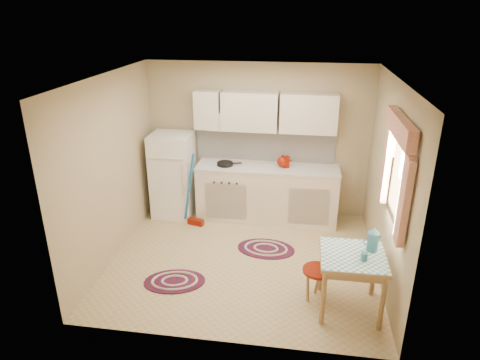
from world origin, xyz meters
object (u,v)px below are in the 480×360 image
base_cabinets (267,194)px  table (350,282)px  stool (317,284)px  fridge (173,175)px

base_cabinets → table: (1.15, -2.15, -0.08)m
table → stool: 0.41m
fridge → base_cabinets: size_ratio=0.62×
table → stool: (-0.36, 0.12, -0.15)m
table → fridge: bearing=142.1°
fridge → stool: fridge is taller
base_cabinets → stool: size_ratio=5.36×
base_cabinets → stool: bearing=-68.9°
fridge → stool: (2.34, -1.98, -0.49)m
fridge → base_cabinets: bearing=1.8°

